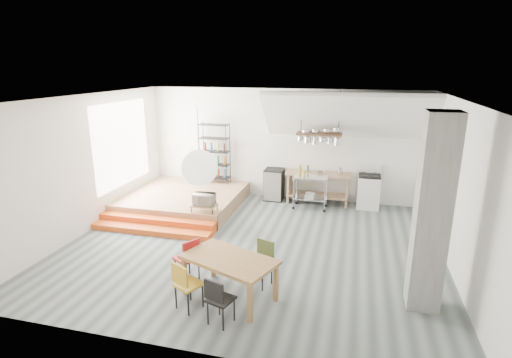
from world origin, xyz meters
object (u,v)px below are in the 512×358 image
(stove, at_px, (368,191))
(mini_fridge, at_px, (274,184))
(dining_table, at_px, (229,262))
(rolling_cart, at_px, (310,188))

(stove, bearing_deg, mini_fridge, 179.06)
(dining_table, bearing_deg, stove, 87.07)
(dining_table, bearing_deg, mini_fridge, 114.85)
(dining_table, distance_m, rolling_cart, 4.83)
(stove, bearing_deg, dining_table, -114.13)
(stove, distance_m, dining_table, 5.73)
(mini_fridge, bearing_deg, dining_table, -86.35)
(dining_table, relative_size, mini_fridge, 1.91)
(rolling_cart, distance_m, mini_fridge, 1.24)
(stove, relative_size, mini_fridge, 1.28)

